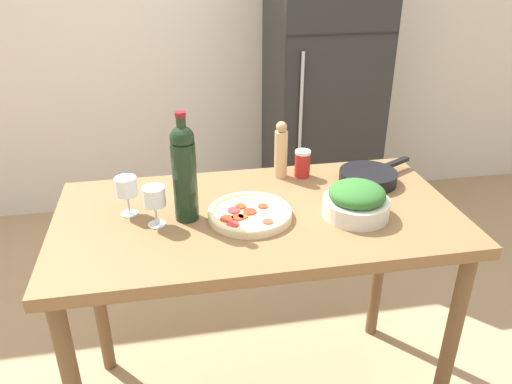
{
  "coord_description": "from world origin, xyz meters",
  "views": [
    {
      "loc": [
        -0.29,
        -1.53,
        1.8
      ],
      "look_at": [
        0.0,
        0.04,
        1.0
      ],
      "focal_mm": 35.0,
      "sensor_mm": 36.0,
      "label": 1
    }
  ],
  "objects_px": {
    "refrigerator": "(322,90)",
    "salt_canister": "(302,164)",
    "wine_bottle": "(184,171)",
    "wine_glass_near": "(154,199)",
    "homemade_pizza": "(250,213)",
    "salad_bowl": "(356,201)",
    "pepper_mill": "(281,151)",
    "wine_glass_far": "(126,188)",
    "cast_iron_skillet": "(368,176)"
  },
  "relations": [
    {
      "from": "wine_bottle",
      "to": "wine_glass_near",
      "type": "relative_size",
      "value": 2.7
    },
    {
      "from": "refrigerator",
      "to": "salt_canister",
      "type": "relative_size",
      "value": 16.49
    },
    {
      "from": "homemade_pizza",
      "to": "cast_iron_skillet",
      "type": "distance_m",
      "value": 0.55
    },
    {
      "from": "wine_glass_near",
      "to": "homemade_pizza",
      "type": "relative_size",
      "value": 0.48
    },
    {
      "from": "refrigerator",
      "to": "wine_glass_near",
      "type": "bearing_deg",
      "value": -123.8
    },
    {
      "from": "wine_bottle",
      "to": "cast_iron_skillet",
      "type": "bearing_deg",
      "value": 11.98
    },
    {
      "from": "wine_glass_far",
      "to": "salt_canister",
      "type": "xyz_separation_m",
      "value": [
        0.68,
        0.2,
        -0.05
      ]
    },
    {
      "from": "wine_bottle",
      "to": "wine_glass_near",
      "type": "xyz_separation_m",
      "value": [
        -0.1,
        -0.03,
        -0.08
      ]
    },
    {
      "from": "wine_glass_far",
      "to": "wine_bottle",
      "type": "bearing_deg",
      "value": -17.37
    },
    {
      "from": "wine_bottle",
      "to": "homemade_pizza",
      "type": "distance_m",
      "value": 0.27
    },
    {
      "from": "wine_bottle",
      "to": "wine_glass_far",
      "type": "height_order",
      "value": "wine_bottle"
    },
    {
      "from": "refrigerator",
      "to": "wine_bottle",
      "type": "xyz_separation_m",
      "value": [
        -0.98,
        -1.59,
        0.19
      ]
    },
    {
      "from": "salad_bowl",
      "to": "cast_iron_skillet",
      "type": "relative_size",
      "value": 0.68
    },
    {
      "from": "salt_canister",
      "to": "cast_iron_skillet",
      "type": "relative_size",
      "value": 0.33
    },
    {
      "from": "wine_glass_near",
      "to": "salad_bowl",
      "type": "relative_size",
      "value": 0.61
    },
    {
      "from": "cast_iron_skillet",
      "to": "homemade_pizza",
      "type": "bearing_deg",
      "value": -159.26
    },
    {
      "from": "pepper_mill",
      "to": "homemade_pizza",
      "type": "height_order",
      "value": "pepper_mill"
    },
    {
      "from": "wine_glass_near",
      "to": "salt_canister",
      "type": "bearing_deg",
      "value": 26.48
    },
    {
      "from": "homemade_pizza",
      "to": "salt_canister",
      "type": "height_order",
      "value": "salt_canister"
    },
    {
      "from": "pepper_mill",
      "to": "salt_canister",
      "type": "relative_size",
      "value": 2.1
    },
    {
      "from": "pepper_mill",
      "to": "wine_glass_near",
      "type": "bearing_deg",
      "value": -148.52
    },
    {
      "from": "homemade_pizza",
      "to": "salad_bowl",
      "type": "bearing_deg",
      "value": -8.13
    },
    {
      "from": "wine_glass_far",
      "to": "salad_bowl",
      "type": "height_order",
      "value": "wine_glass_far"
    },
    {
      "from": "refrigerator",
      "to": "salad_bowl",
      "type": "relative_size",
      "value": 7.98
    },
    {
      "from": "wine_glass_near",
      "to": "pepper_mill",
      "type": "height_order",
      "value": "pepper_mill"
    },
    {
      "from": "wine_glass_far",
      "to": "homemade_pizza",
      "type": "bearing_deg",
      "value": -13.91
    },
    {
      "from": "wine_glass_far",
      "to": "pepper_mill",
      "type": "height_order",
      "value": "pepper_mill"
    },
    {
      "from": "wine_glass_far",
      "to": "cast_iron_skillet",
      "type": "distance_m",
      "value": 0.93
    },
    {
      "from": "refrigerator",
      "to": "homemade_pizza",
      "type": "bearing_deg",
      "value": -115.2
    },
    {
      "from": "salad_bowl",
      "to": "salt_canister",
      "type": "height_order",
      "value": "salad_bowl"
    },
    {
      "from": "wine_glass_far",
      "to": "cast_iron_skillet",
      "type": "bearing_deg",
      "value": 5.67
    },
    {
      "from": "wine_glass_far",
      "to": "homemade_pizza",
      "type": "relative_size",
      "value": 0.48
    },
    {
      "from": "refrigerator",
      "to": "pepper_mill",
      "type": "height_order",
      "value": "refrigerator"
    },
    {
      "from": "homemade_pizza",
      "to": "salt_canister",
      "type": "relative_size",
      "value": 2.62
    },
    {
      "from": "salt_canister",
      "to": "pepper_mill",
      "type": "bearing_deg",
      "value": 171.18
    },
    {
      "from": "pepper_mill",
      "to": "salt_canister",
      "type": "distance_m",
      "value": 0.11
    },
    {
      "from": "wine_glass_near",
      "to": "salad_bowl",
      "type": "distance_m",
      "value": 0.69
    },
    {
      "from": "wine_glass_near",
      "to": "salad_bowl",
      "type": "height_order",
      "value": "wine_glass_near"
    },
    {
      "from": "pepper_mill",
      "to": "cast_iron_skillet",
      "type": "distance_m",
      "value": 0.36
    },
    {
      "from": "wine_glass_far",
      "to": "salt_canister",
      "type": "distance_m",
      "value": 0.71
    },
    {
      "from": "wine_glass_far",
      "to": "salad_bowl",
      "type": "relative_size",
      "value": 0.61
    },
    {
      "from": "salad_bowl",
      "to": "homemade_pizza",
      "type": "relative_size",
      "value": 0.79
    },
    {
      "from": "salad_bowl",
      "to": "wine_glass_far",
      "type": "bearing_deg",
      "value": 168.78
    },
    {
      "from": "wine_glass_near",
      "to": "wine_glass_far",
      "type": "bearing_deg",
      "value": 134.94
    },
    {
      "from": "refrigerator",
      "to": "wine_bottle",
      "type": "relative_size",
      "value": 4.83
    },
    {
      "from": "refrigerator",
      "to": "pepper_mill",
      "type": "distance_m",
      "value": 1.44
    },
    {
      "from": "refrigerator",
      "to": "pepper_mill",
      "type": "relative_size",
      "value": 7.86
    },
    {
      "from": "homemade_pizza",
      "to": "pepper_mill",
      "type": "bearing_deg",
      "value": 59.93
    },
    {
      "from": "salad_bowl",
      "to": "cast_iron_skillet",
      "type": "height_order",
      "value": "salad_bowl"
    },
    {
      "from": "wine_bottle",
      "to": "pepper_mill",
      "type": "height_order",
      "value": "wine_bottle"
    }
  ]
}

